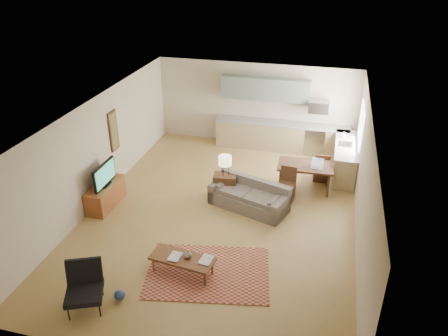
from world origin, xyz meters
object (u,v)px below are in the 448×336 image
(sofa, at_px, (249,196))
(coffee_table, at_px, (183,265))
(console_table, at_px, (225,186))
(dining_table, at_px, (305,177))
(tv_credenza, at_px, (105,195))
(armchair, at_px, (84,289))

(sofa, relative_size, coffee_table, 1.57)
(sofa, relative_size, console_table, 2.99)
(console_table, bearing_deg, dining_table, 19.36)
(sofa, height_order, tv_credenza, sofa)
(armchair, bearing_deg, tv_credenza, 88.48)
(sofa, height_order, coffee_table, sofa)
(tv_credenza, xyz_separation_m, console_table, (2.88, 1.11, 0.05))
(coffee_table, height_order, dining_table, dining_table)
(coffee_table, relative_size, tv_credenza, 1.02)
(dining_table, bearing_deg, coffee_table, -119.66)
(armchair, xyz_separation_m, tv_credenza, (-1.35, 3.33, -0.14))
(armchair, height_order, tv_credenza, armchair)
(console_table, height_order, dining_table, dining_table)
(armchair, relative_size, console_table, 1.26)
(sofa, distance_m, tv_credenza, 3.67)
(coffee_table, distance_m, armchair, 1.98)
(coffee_table, bearing_deg, console_table, 95.38)
(sofa, bearing_deg, armchair, -100.21)
(sofa, distance_m, coffee_table, 2.88)
(tv_credenza, bearing_deg, console_table, 20.99)
(sofa, height_order, armchair, armchair)
(sofa, relative_size, dining_table, 1.41)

